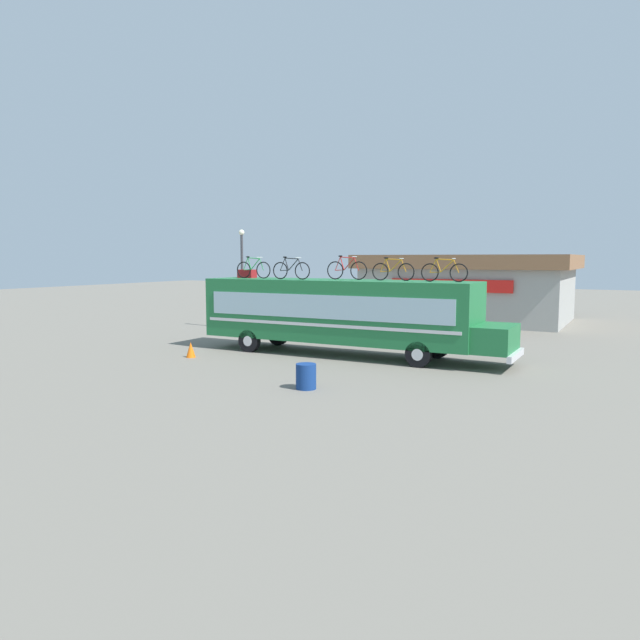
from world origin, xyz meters
TOP-DOWN VIEW (x-y plane):
  - ground_plane at (0.00, 0.00)m, footprint 120.00×120.00m
  - bus at (0.25, 0.00)m, footprint 12.72×2.58m
  - luggage_bag_1 at (-4.63, 0.37)m, footprint 0.75×0.45m
  - rooftop_bicycle_1 at (-3.92, -0.16)m, footprint 1.73×0.44m
  - rooftop_bicycle_2 at (-1.87, -0.44)m, footprint 1.76×0.44m
  - rooftop_bicycle_3 at (0.25, 0.39)m, footprint 1.79×0.44m
  - rooftop_bicycle_4 at (2.31, 0.21)m, footprint 1.73×0.44m
  - rooftop_bicycle_5 at (4.38, -0.02)m, footprint 1.75×0.44m
  - roadside_building at (1.21, 16.05)m, footprint 12.53×9.02m
  - trash_bin at (2.06, -6.09)m, footprint 0.61×0.61m
  - traffic_cone at (-4.73, -3.35)m, footprint 0.37×0.37m
  - street_lamp at (-8.49, 5.32)m, footprint 0.31×0.31m

SIDE VIEW (x-z plane):
  - ground_plane at x=0.00m, z-range 0.00..0.00m
  - traffic_cone at x=-4.73m, z-range 0.00..0.61m
  - trash_bin at x=2.06m, z-range 0.00..0.76m
  - bus at x=0.25m, z-range 0.25..3.27m
  - roadside_building at x=1.21m, z-range 0.05..4.14m
  - street_lamp at x=-8.49m, z-range 0.47..5.90m
  - luggage_bag_1 at x=-4.63m, z-range 3.02..3.39m
  - rooftop_bicycle_5 at x=4.38m, z-range 2.95..3.85m
  - rooftop_bicycle_4 at x=2.31m, z-range 2.95..3.85m
  - rooftop_bicycle_2 at x=-1.87m, z-range 2.95..3.88m
  - rooftop_bicycle_1 at x=-3.92m, z-range 2.94..3.89m
  - rooftop_bicycle_3 at x=0.25m, z-range 2.94..3.92m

